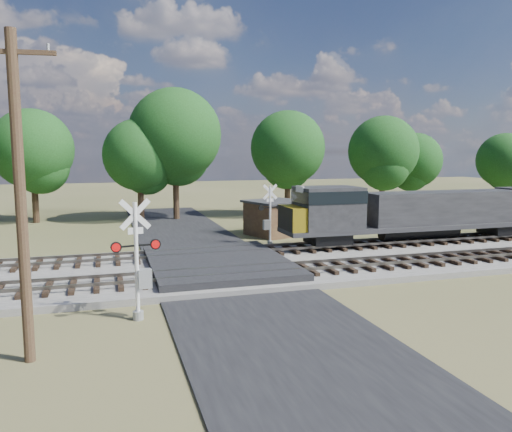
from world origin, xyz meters
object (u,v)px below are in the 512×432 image
object	(u,v)px
crossing_signal_near	(139,270)
crossing_signal_far	(269,220)
equipment_shed	(275,218)
utility_pole	(20,191)

from	to	relation	value
crossing_signal_near	crossing_signal_far	distance (m)	15.64
crossing_signal_near	equipment_shed	size ratio (longest dim) A/B	0.93
crossing_signal_near	equipment_shed	bearing A→B (deg)	48.12
crossing_signal_near	equipment_shed	world-z (taller)	crossing_signal_near
crossing_signal_far	utility_pole	bearing A→B (deg)	44.97
crossing_signal_far	utility_pole	xyz separation A→B (m)	(-12.57, -15.54, 3.36)
crossing_signal_near	crossing_signal_far	xyz separation A→B (m)	(9.17, 12.67, -0.18)
utility_pole	equipment_shed	xyz separation A→B (m)	(14.32, 19.29, -3.74)
crossing_signal_far	utility_pole	size ratio (longest dim) A/B	0.43
crossing_signal_far	utility_pole	world-z (taller)	utility_pole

